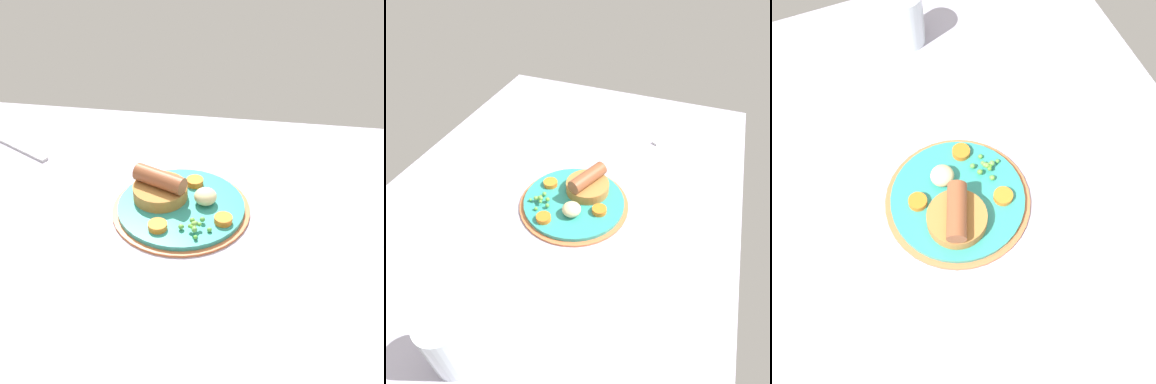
# 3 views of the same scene
# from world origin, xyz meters

# --- Properties ---
(dining_table) EXTENTS (1.10, 0.80, 0.03)m
(dining_table) POSITION_xyz_m (0.00, 0.00, 0.01)
(dining_table) COLOR #9E99AD
(dining_table) RESTS_ON ground
(dinner_plate) EXTENTS (0.24, 0.24, 0.01)m
(dinner_plate) POSITION_xyz_m (0.02, 0.04, 0.04)
(dinner_plate) COLOR #CC6B3D
(dinner_plate) RESTS_ON dining_table
(sausage_pudding) EXTENTS (0.10, 0.10, 0.06)m
(sausage_pudding) POSITION_xyz_m (-0.02, 0.06, 0.06)
(sausage_pudding) COLOR #AD7538
(sausage_pudding) RESTS_ON dinner_plate
(pea_pile) EXTENTS (0.06, 0.05, 0.02)m
(pea_pile) POSITION_xyz_m (0.05, -0.02, 0.05)
(pea_pile) COLOR #5BA835
(pea_pile) RESTS_ON dinner_plate
(potato_chunk_0) EXTENTS (0.06, 0.06, 0.03)m
(potato_chunk_0) POSITION_xyz_m (0.06, 0.06, 0.06)
(potato_chunk_0) COLOR beige
(potato_chunk_0) RESTS_ON dinner_plate
(carrot_slice_1) EXTENTS (0.03, 0.03, 0.01)m
(carrot_slice_1) POSITION_xyz_m (0.10, 0.01, 0.05)
(carrot_slice_1) COLOR orange
(carrot_slice_1) RESTS_ON dinner_plate
(carrot_slice_2) EXTENTS (0.04, 0.04, 0.01)m
(carrot_slice_2) POSITION_xyz_m (-0.01, -0.02, 0.05)
(carrot_slice_2) COLOR orange
(carrot_slice_2) RESTS_ON dinner_plate
(carrot_slice_5) EXTENTS (0.03, 0.03, 0.01)m
(carrot_slice_5) POSITION_xyz_m (0.04, 0.11, 0.05)
(carrot_slice_5) COLOR orange
(carrot_slice_5) RESTS_ON dinner_plate
(fork) EXTENTS (0.17, 0.10, 0.01)m
(fork) POSITION_xyz_m (-0.36, 0.21, 0.03)
(fork) COLOR silver
(fork) RESTS_ON dining_table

